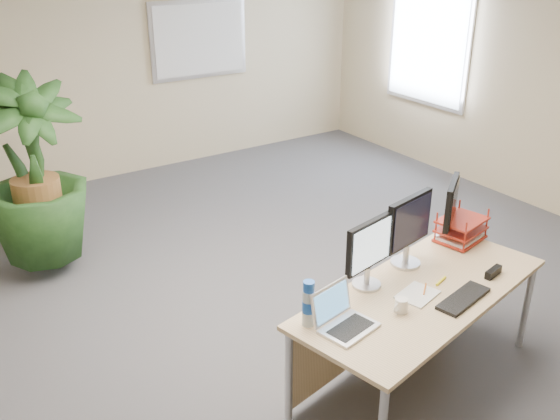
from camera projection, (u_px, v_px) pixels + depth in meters
floor at (305, 332)px, 4.72m from camera, size 8.00×8.00×0.00m
back_wall at (106, 66)px, 7.21m from camera, size 7.00×0.04×2.70m
whiteboard at (199, 39)px, 7.70m from camera, size 1.30×0.04×0.95m
window at (428, 41)px, 7.58m from camera, size 0.04×1.30×1.55m
desk at (408, 304)px, 4.05m from camera, size 1.97×1.15×0.71m
floor_plant at (37, 192)px, 5.29m from camera, size 0.98×0.98×1.50m
monitor_left at (369, 249)px, 3.87m from camera, size 0.41×0.19×0.46m
monitor_right at (409, 226)px, 4.12m from camera, size 0.45×0.20×0.50m
monitor_dark at (451, 207)px, 4.46m from camera, size 0.36×0.27×0.46m
laptop at (341, 317)px, 3.55m from camera, size 0.37×0.34×0.23m
keyboard at (463, 298)px, 3.82m from camera, size 0.44×0.23×0.02m
coffee_mug at (401, 305)px, 3.69m from camera, size 0.11×0.08×0.09m
spiral_notebook at (417, 295)px, 3.87m from camera, size 0.30×0.25×0.01m
orange_pen at (425, 289)px, 3.91m from camera, size 0.11×0.09×0.01m
yellow_highlighter at (441, 281)px, 4.01m from camera, size 0.13×0.06×0.02m
water_bottle at (308, 304)px, 3.53m from camera, size 0.07×0.07×0.28m
letter_tray at (461, 231)px, 4.53m from camera, size 0.40×0.33×0.16m
stapler at (493, 272)px, 4.08m from camera, size 0.16×0.08×0.05m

